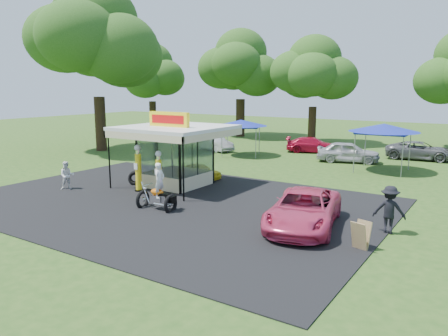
{
  "coord_description": "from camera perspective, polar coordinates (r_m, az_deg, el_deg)",
  "views": [
    {
      "loc": [
        13.39,
        -13.69,
        5.49
      ],
      "look_at": [
        1.87,
        4.0,
        1.57
      ],
      "focal_mm": 35.0,
      "sensor_mm": 36.0,
      "label": 1
    }
  ],
  "objects": [
    {
      "name": "gas_pump_right",
      "position": [
        22.36,
        -8.5,
        -0.85
      ],
      "size": [
        0.44,
        0.44,
        2.34
      ],
      "color": "black",
      "rests_on": "ground"
    },
    {
      "name": "bg_car_b",
      "position": [
        37.89,
        11.51,
        2.97
      ],
      "size": [
        4.8,
        3.21,
        1.29
      ],
      "primitive_type": "imported",
      "rotation": [
        0.0,
        0.0,
        1.92
      ],
      "color": "#B30D2A",
      "rests_on": "ground"
    },
    {
      "name": "bg_car_c",
      "position": [
        33.56,
        15.9,
        2.03
      ],
      "size": [
        4.83,
        2.99,
        1.53
      ],
      "primitive_type": "imported",
      "rotation": [
        0.0,
        0.0,
        1.85
      ],
      "color": "#AEADB2",
      "rests_on": "ground"
    },
    {
      "name": "pink_sedan",
      "position": [
        17.55,
        10.38,
        -5.36
      ],
      "size": [
        3.56,
        5.73,
        1.48
      ],
      "primitive_type": "imported",
      "rotation": [
        0.0,
        0.0,
        0.22
      ],
      "color": "#D13863",
      "rests_on": "ground"
    },
    {
      "name": "tent_west",
      "position": [
        35.3,
        2.27,
        5.87
      ],
      "size": [
        4.16,
        4.16,
        2.91
      ],
      "rotation": [
        0.0,
        0.0,
        0.4
      ],
      "color": "gray",
      "rests_on": "ground"
    },
    {
      "name": "ground",
      "position": [
        19.93,
        -10.91,
        -5.66
      ],
      "size": [
        120.0,
        120.0,
        0.0
      ],
      "primitive_type": "plane",
      "color": "#254A17",
      "rests_on": "ground"
    },
    {
      "name": "kiosk_car",
      "position": [
        26.43,
        -3.25,
        -0.42
      ],
      "size": [
        2.82,
        1.13,
        0.96
      ],
      "primitive_type": "imported",
      "rotation": [
        0.0,
        0.0,
        1.57
      ],
      "color": "yellow",
      "rests_on": "ground"
    },
    {
      "name": "oak_near",
      "position": [
        39.64,
        -16.3,
        14.7
      ],
      "size": [
        12.0,
        12.0,
        13.81
      ],
      "color": "black",
      "rests_on": "ground"
    },
    {
      "name": "spectator_west",
      "position": [
        25.11,
        -19.82,
        -0.93
      ],
      "size": [
        0.93,
        0.95,
        1.55
      ],
      "primitive_type": "imported",
      "rotation": [
        0.0,
        0.0,
        0.89
      ],
      "color": "white",
      "rests_on": "ground"
    },
    {
      "name": "bg_car_d",
      "position": [
        36.7,
        24.25,
        2.09
      ],
      "size": [
        5.17,
        2.71,
        1.39
      ],
      "primitive_type": "imported",
      "rotation": [
        0.0,
        0.0,
        1.65
      ],
      "color": "#59595B",
      "rests_on": "ground"
    },
    {
      "name": "oak_far_b",
      "position": [
        49.33,
        2.19,
        12.7
      ],
      "size": [
        9.67,
        9.67,
        11.53
      ],
      "color": "black",
      "rests_on": "ground"
    },
    {
      "name": "oak_far_c",
      "position": [
        43.74,
        11.65,
        11.59
      ],
      "size": [
        8.64,
        8.64,
        10.18
      ],
      "color": "black",
      "rests_on": "ground"
    },
    {
      "name": "asphalt_apron",
      "position": [
        21.35,
        -7.18,
        -4.41
      ],
      "size": [
        20.0,
        14.0,
        0.04
      ],
      "primitive_type": "cube",
      "color": "black",
      "rests_on": "ground"
    },
    {
      "name": "a_frame_sign",
      "position": [
        15.76,
        17.42,
        -8.42
      ],
      "size": [
        0.6,
        0.64,
        0.99
      ],
      "rotation": [
        0.0,
        0.0,
        -0.3
      ],
      "color": "#593819",
      "rests_on": "ground"
    },
    {
      "name": "gas_station_kiosk",
      "position": [
        24.49,
        -6.34,
        1.76
      ],
      "size": [
        5.4,
        5.4,
        4.18
      ],
      "color": "white",
      "rests_on": "ground"
    },
    {
      "name": "spare_tires",
      "position": [
        25.29,
        -11.55,
        -1.3
      ],
      "size": [
        1.02,
        0.91,
        0.83
      ],
      "rotation": [
        0.0,
        0.0,
        0.52
      ],
      "color": "black",
      "rests_on": "ground"
    },
    {
      "name": "spectator_east_a",
      "position": [
        17.7,
        20.8,
        -5.12
      ],
      "size": [
        1.29,
        0.86,
        1.85
      ],
      "primitive_type": "imported",
      "rotation": [
        0.0,
        0.0,
        3.29
      ],
      "color": "black",
      "rests_on": "ground"
    },
    {
      "name": "gas_pump_left",
      "position": [
        23.51,
        -11.12,
        -0.16
      ],
      "size": [
        0.47,
        0.47,
        2.53
      ],
      "color": "black",
      "rests_on": "ground"
    },
    {
      "name": "bg_car_a",
      "position": [
        38.24,
        -1.2,
        3.27
      ],
      "size": [
        4.24,
        2.76,
        1.32
      ],
      "primitive_type": "imported",
      "rotation": [
        0.0,
        0.0,
        1.2
      ],
      "color": "beige",
      "rests_on": "ground"
    },
    {
      "name": "oak_far_a",
      "position": [
        55.07,
        -9.42,
        11.64
      ],
      "size": [
        8.87,
        8.87,
        10.52
      ],
      "color": "black",
      "rests_on": "ground"
    },
    {
      "name": "motorcycle",
      "position": [
        19.88,
        -8.55,
        -3.01
      ],
      "size": [
        1.93,
        0.99,
        2.26
      ],
      "rotation": [
        0.0,
        0.0,
        0.06
      ],
      "color": "black",
      "rests_on": "ground"
    },
    {
      "name": "tent_east",
      "position": [
        30.41,
        20.17,
        4.9
      ],
      "size": [
        4.5,
        4.5,
        3.15
      ],
      "rotation": [
        0.0,
        0.0,
        0.04
      ],
      "color": "gray",
      "rests_on": "ground"
    }
  ]
}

